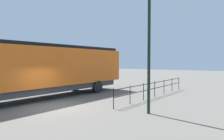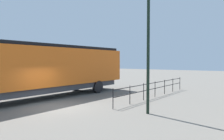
# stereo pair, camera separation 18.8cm
# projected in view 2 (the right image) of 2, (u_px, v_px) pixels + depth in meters

# --- Properties ---
(ground_plane) EXTENTS (120.00, 120.00, 0.00)m
(ground_plane) POSITION_uv_depth(u_px,v_px,m) (57.00, 107.00, 13.47)
(ground_plane) COLOR #666059
(locomotive) EXTENTS (3.09, 17.77, 4.07)m
(locomotive) POSITION_uv_depth(u_px,v_px,m) (39.00, 68.00, 16.16)
(locomotive) COLOR orange
(locomotive) RESTS_ON ground_plane
(lamp_post) EXTENTS (0.53, 0.53, 7.33)m
(lamp_post) POSITION_uv_depth(u_px,v_px,m) (148.00, 17.00, 11.54)
(lamp_post) COLOR black
(lamp_post) RESTS_ON ground_plane
(platform_fence) EXTENTS (0.05, 11.19, 1.22)m
(platform_fence) POSITION_uv_depth(u_px,v_px,m) (155.00, 87.00, 17.27)
(platform_fence) COLOR black
(platform_fence) RESTS_ON ground_plane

